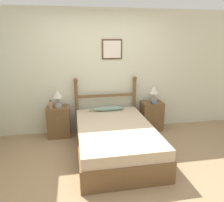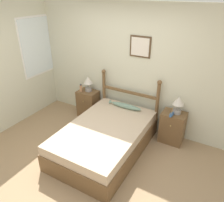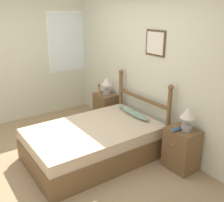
% 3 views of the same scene
% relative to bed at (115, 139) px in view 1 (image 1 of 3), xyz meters
% --- Properties ---
extents(ground_plane, '(16.00, 16.00, 0.00)m').
position_rel_bed_xyz_m(ground_plane, '(-0.11, -0.61, -0.26)').
color(ground_plane, '#9E7F5B').
extents(wall_back, '(6.40, 0.08, 2.55)m').
position_rel_bed_xyz_m(wall_back, '(-0.11, 1.12, 1.02)').
color(wall_back, beige).
rests_on(wall_back, ground_plane).
extents(bed, '(1.31, 2.05, 0.52)m').
position_rel_bed_xyz_m(bed, '(0.00, 0.00, 0.00)').
color(bed, brown).
rests_on(bed, ground_plane).
extents(headboard, '(1.33, 0.09, 1.19)m').
position_rel_bed_xyz_m(headboard, '(-0.00, 0.99, 0.41)').
color(headboard, brown).
rests_on(headboard, ground_plane).
extents(nightstand_left, '(0.45, 0.37, 0.63)m').
position_rel_bed_xyz_m(nightstand_left, '(-1.00, 0.89, 0.06)').
color(nightstand_left, brown).
rests_on(nightstand_left, ground_plane).
extents(nightstand_right, '(0.45, 0.37, 0.63)m').
position_rel_bed_xyz_m(nightstand_right, '(1.00, 0.89, 0.06)').
color(nightstand_right, brown).
rests_on(nightstand_right, ground_plane).
extents(table_lamp_left, '(0.21, 0.21, 0.35)m').
position_rel_bed_xyz_m(table_lamp_left, '(-0.99, 0.91, 0.60)').
color(table_lamp_left, gray).
rests_on(table_lamp_left, nightstand_left).
extents(table_lamp_right, '(0.21, 0.21, 0.35)m').
position_rel_bed_xyz_m(table_lamp_right, '(1.04, 0.91, 0.60)').
color(table_lamp_right, gray).
rests_on(table_lamp_right, nightstand_right).
extents(bottle, '(0.06, 0.06, 0.18)m').
position_rel_bed_xyz_m(bottle, '(-1.13, 0.82, 0.46)').
color(bottle, tan).
rests_on(bottle, nightstand_left).
extents(model_boat, '(0.07, 0.23, 0.18)m').
position_rel_bed_xyz_m(model_boat, '(0.98, 0.77, 0.40)').
color(model_boat, '#335684').
rests_on(model_boat, nightstand_right).
extents(fish_pillow, '(0.73, 0.13, 0.10)m').
position_rel_bed_xyz_m(fish_pillow, '(0.01, 0.81, 0.31)').
color(fish_pillow, gray).
rests_on(fish_pillow, bed).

